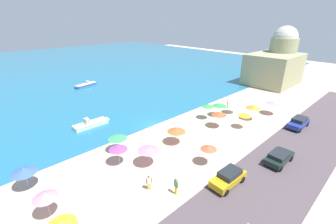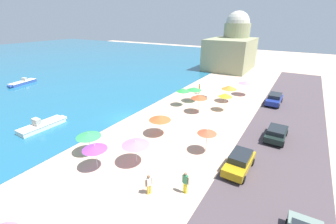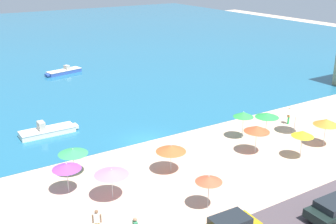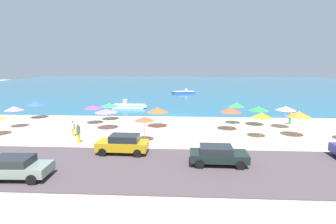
# 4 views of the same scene
# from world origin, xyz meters

# --- Properties ---
(ground_plane) EXTENTS (160.00, 160.00, 0.00)m
(ground_plane) POSITION_xyz_m (0.00, 0.00, 0.00)
(ground_plane) COLOR #CDAB90
(sea) EXTENTS (150.00, 110.00, 0.05)m
(sea) POSITION_xyz_m (0.00, 55.00, 0.03)
(sea) COLOR #206487
(sea) RESTS_ON ground_plane
(beach_umbrella_2) EXTENTS (2.41, 2.41, 2.31)m
(beach_umbrella_2) POSITION_xyz_m (-6.82, -7.28, 2.06)
(beach_umbrella_2) COLOR #B2B2B7
(beach_umbrella_2) RESTS_ON ground_plane
(beach_umbrella_3) EXTENTS (2.25, 2.25, 2.32)m
(beach_umbrella_3) POSITION_xyz_m (10.41, -4.70, 2.03)
(beach_umbrella_3) COLOR #B2B2B7
(beach_umbrella_3) RESTS_ON ground_plane
(beach_umbrella_4) EXTENTS (1.90, 1.90, 2.68)m
(beach_umbrella_4) POSITION_xyz_m (7.98, -4.11, 2.38)
(beach_umbrella_4) COLOR #B2B2B7
(beach_umbrella_4) RESTS_ON ground_plane
(beach_umbrella_6) EXTENTS (2.29, 2.29, 2.22)m
(beach_umbrella_6) POSITION_xyz_m (-7.81, -2.51, 1.96)
(beach_umbrella_6) COLOR #B2B2B7
(beach_umbrella_6) RESTS_ON ground_plane
(beach_umbrella_7) EXTENTS (2.26, 2.26, 2.62)m
(beach_umbrella_7) POSITION_xyz_m (13.04, -9.27, 2.28)
(beach_umbrella_7) COLOR #B2B2B7
(beach_umbrella_7) RESTS_ON ground_plane
(beach_umbrella_8) EXTENTS (2.21, 2.21, 2.60)m
(beach_umbrella_8) POSITION_xyz_m (6.76, -7.14, 2.28)
(beach_umbrella_8) COLOR #B2B2B7
(beach_umbrella_8) RESTS_ON ground_plane
(beach_umbrella_9) EXTENTS (2.39, 2.39, 2.31)m
(beach_umbrella_9) POSITION_xyz_m (-1.23, -6.11, 2.00)
(beach_umbrella_9) COLOR #B2B2B7
(beach_umbrella_9) RESTS_ON ground_plane
(beach_umbrella_10) EXTENTS (1.82, 1.82, 2.45)m
(beach_umbrella_10) POSITION_xyz_m (-1.93, -11.80, 2.19)
(beach_umbrella_10) COLOR #B2B2B7
(beach_umbrella_10) RESTS_ON ground_plane
(beach_umbrella_12) EXTENTS (2.07, 2.07, 2.32)m
(beach_umbrella_12) POSITION_xyz_m (-9.14, -4.83, 2.06)
(beach_umbrella_12) COLOR #B2B2B7
(beach_umbrella_12) RESTS_ON ground_plane
(beach_umbrella_13) EXTENTS (2.10, 2.10, 2.55)m
(beach_umbrella_13) POSITION_xyz_m (13.10, -5.80, 2.27)
(beach_umbrella_13) COLOR #B2B2B7
(beach_umbrella_13) RESTS_ON ground_plane
(beach_umbrella_14) EXTENTS (1.85, 1.85, 2.56)m
(beach_umbrella_14) POSITION_xyz_m (9.24, -9.93, 2.25)
(beach_umbrella_14) COLOR #B2B2B7
(beach_umbrella_14) RESTS_ON ground_plane
(bather_0) EXTENTS (0.53, 0.34, 1.69)m
(bather_0) POSITION_xyz_m (14.44, -3.84, 0.95)
(bather_0) COLOR green
(bather_0) RESTS_ON ground_plane
(bather_1) EXTENTS (0.52, 0.35, 1.64)m
(bather_1) POSITION_xyz_m (-9.32, -10.42, 0.92)
(bather_1) COLOR gold
(bather_1) RESTS_ON ground_plane
(parked_car_3) EXTENTS (4.12, 2.03, 1.35)m
(parked_car_3) POSITION_xyz_m (4.13, -17.21, 0.79)
(parked_car_3) COLOR black
(parked_car_3) RESTS_ON coastal_road
(skiff_nearshore) EXTENTS (5.64, 2.60, 1.16)m
(skiff_nearshore) POSITION_xyz_m (1.91, 27.79, 0.38)
(skiff_nearshore) COLOR #3352A3
(skiff_nearshore) RESTS_ON sea
(skiff_offshore) EXTENTS (5.53, 1.77, 1.39)m
(skiff_offshore) POSITION_xyz_m (-7.16, 6.43, 0.40)
(skiff_offshore) COLOR silver
(skiff_offshore) RESTS_ON sea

